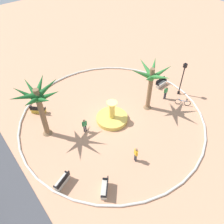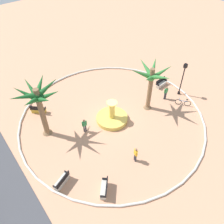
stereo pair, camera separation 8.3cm
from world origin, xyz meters
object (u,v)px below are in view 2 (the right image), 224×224
object	(u,v)px
bench_east	(62,182)
bench_west	(161,84)
bench_north	(104,189)
person_pedestrian_stroll	(136,154)
palm_tree_near_fountain	(151,78)
person_cyclist_helmet	(166,92)
person_cyclist_photo	(85,125)
bicycle_red_frame	(183,102)
bench_southeast	(38,110)
lamppost	(183,76)
fountain	(112,118)
palm_tree_by_curb	(38,100)

from	to	relation	value
bench_east	bench_west	distance (m)	16.38
bench_north	bench_west	bearing A→B (deg)	-63.01
bench_west	person_pedestrian_stroll	size ratio (longest dim) A/B	0.98
palm_tree_near_fountain	person_pedestrian_stroll	xyz separation A→B (m)	(-4.39, 5.71, -2.90)
bench_north	person_pedestrian_stroll	xyz separation A→B (m)	(0.72, -3.85, 0.59)
person_cyclist_helmet	person_cyclist_photo	xyz separation A→B (m)	(1.35, 9.87, -0.05)
bicycle_red_frame	bench_west	bearing A→B (deg)	-8.89
bench_north	bicycle_red_frame	world-z (taller)	bench_north
palm_tree_near_fountain	bench_southeast	world-z (taller)	palm_tree_near_fountain
bench_west	bench_east	bearing A→B (deg)	105.04
bench_north	person_pedestrian_stroll	bearing A→B (deg)	-79.37
palm_tree_near_fountain	lamppost	size ratio (longest dim) A/B	1.26
person_cyclist_photo	person_cyclist_helmet	bearing A→B (deg)	-97.78
fountain	bicycle_red_frame	xyz separation A→B (m)	(-2.92, -7.58, 0.05)
fountain	person_cyclist_helmet	bearing A→B (deg)	-98.15
bench_east	bicycle_red_frame	size ratio (longest dim) A/B	1.17
palm_tree_by_curb	person_pedestrian_stroll	size ratio (longest dim) A/B	3.39
person_pedestrian_stroll	palm_tree_near_fountain	bearing A→B (deg)	-52.44
fountain	person_pedestrian_stroll	size ratio (longest dim) A/B	1.91
bench_southeast	person_cyclist_photo	size ratio (longest dim) A/B	0.93
bench_southeast	palm_tree_near_fountain	bearing A→B (deg)	-123.44
bicycle_red_frame	person_pedestrian_stroll	size ratio (longest dim) A/B	0.85
bench_west	person_pedestrian_stroll	distance (m)	11.44
bench_west	lamppost	distance (m)	3.17
bicycle_red_frame	person_cyclist_helmet	distance (m)	2.17
person_pedestrian_stroll	bench_north	bearing A→B (deg)	100.63
bench_north	bench_southeast	bearing A→B (deg)	1.10
palm_tree_near_fountain	bench_southeast	bearing A→B (deg)	56.56
bench_west	bench_southeast	bearing A→B (deg)	71.05
fountain	bench_east	bearing A→B (deg)	113.48
bench_north	person_cyclist_photo	size ratio (longest dim) A/B	0.95
palm_tree_by_curb	bicycle_red_frame	distance (m)	15.21
palm_tree_near_fountain	bench_southeast	size ratio (longest dim) A/B	3.52
bench_southeast	lamppost	world-z (taller)	lamppost
fountain	person_cyclist_photo	distance (m)	3.12
lamppost	fountain	bearing A→B (deg)	81.18
palm_tree_by_curb	bench_southeast	bearing A→B (deg)	-10.22
fountain	bicycle_red_frame	world-z (taller)	fountain
bench_east	lamppost	distance (m)	16.65
fountain	palm_tree_near_fountain	distance (m)	5.58
lamppost	person_cyclist_helmet	xyz separation A→B (m)	(0.38, 1.95, -1.50)
palm_tree_by_curb	bench_east	size ratio (longest dim) A/B	3.42
fountain	palm_tree_by_curb	bearing A→B (deg)	67.89
fountain	person_cyclist_photo	world-z (taller)	fountain
bench_east	person_pedestrian_stroll	world-z (taller)	person_pedestrian_stroll
person_cyclist_helmet	bench_east	bearing A→B (deg)	99.19
fountain	palm_tree_near_fountain	world-z (taller)	palm_tree_near_fountain
lamppost	person_pedestrian_stroll	xyz separation A→B (m)	(-3.85, 10.22, -1.51)
person_cyclist_photo	person_pedestrian_stroll	size ratio (longest dim) A/B	0.96
person_cyclist_photo	bench_west	bearing A→B (deg)	-87.13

